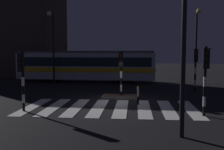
# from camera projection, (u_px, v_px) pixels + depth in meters

# --- Properties ---
(ground_plane) EXTENTS (120.00, 120.00, 0.00)m
(ground_plane) POSITION_uv_depth(u_px,v_px,m) (114.00, 102.00, 16.00)
(ground_plane) COLOR black
(rail_near) EXTENTS (80.00, 0.12, 0.03)m
(rail_near) POSITION_uv_depth(u_px,v_px,m) (126.00, 83.00, 25.82)
(rail_near) COLOR #59595E
(rail_near) RESTS_ON ground
(rail_far) EXTENTS (80.00, 0.12, 0.03)m
(rail_far) POSITION_uv_depth(u_px,v_px,m) (127.00, 82.00, 27.24)
(rail_far) COLOR #59595E
(rail_far) RESTS_ON ground
(crosswalk_zebra) EXTENTS (9.72, 5.22, 0.02)m
(crosswalk_zebra) POSITION_uv_depth(u_px,v_px,m) (110.00, 108.00, 14.37)
(crosswalk_zebra) COLOR silver
(crosswalk_zebra) RESTS_ON ground
(traffic_island) EXTENTS (2.45, 1.43, 0.18)m
(traffic_island) POSITION_uv_depth(u_px,v_px,m) (121.00, 97.00, 17.58)
(traffic_island) COLOR slate
(traffic_island) RESTS_ON ground
(traffic_light_corner_near_left) EXTENTS (0.36, 0.42, 3.14)m
(traffic_light_corner_near_left) POSITION_uv_depth(u_px,v_px,m) (22.00, 72.00, 13.31)
(traffic_light_corner_near_left) COLOR black
(traffic_light_corner_near_left) RESTS_ON ground
(traffic_light_corner_far_right) EXTENTS (0.36, 0.42, 3.41)m
(traffic_light_corner_far_right) POSITION_uv_depth(u_px,v_px,m) (196.00, 63.00, 19.72)
(traffic_light_corner_far_right) COLOR black
(traffic_light_corner_far_right) RESTS_ON ground
(traffic_light_median_centre) EXTENTS (0.36, 0.42, 3.18)m
(traffic_light_median_centre) POSITION_uv_depth(u_px,v_px,m) (121.00, 67.00, 17.32)
(traffic_light_median_centre) COLOR black
(traffic_light_median_centre) RESTS_ON ground
(traffic_light_corner_near_right) EXTENTS (0.36, 0.42, 3.36)m
(traffic_light_corner_near_right) POSITION_uv_depth(u_px,v_px,m) (206.00, 71.00, 12.25)
(traffic_light_corner_near_right) COLOR black
(traffic_light_corner_near_right) RESTS_ON ground
(street_lamp_near_kerb) EXTENTS (0.44, 1.21, 6.72)m
(street_lamp_near_kerb) POSITION_uv_depth(u_px,v_px,m) (185.00, 16.00, 8.80)
(street_lamp_near_kerb) COLOR black
(street_lamp_near_kerb) RESTS_ON ground
(street_lamp_trackside_right) EXTENTS (0.44, 1.21, 6.92)m
(street_lamp_trackside_right) POSITION_uv_depth(u_px,v_px,m) (197.00, 38.00, 23.69)
(street_lamp_trackside_right) COLOR black
(street_lamp_trackside_right) RESTS_ON ground
(street_lamp_trackside_left) EXTENTS (0.44, 1.21, 6.89)m
(street_lamp_trackside_left) POSITION_uv_depth(u_px,v_px,m) (52.00, 39.00, 24.85)
(street_lamp_trackside_left) COLOR black
(street_lamp_trackside_left) RESTS_ON ground
(tram) EXTENTS (14.35, 2.58, 4.15)m
(tram) POSITION_uv_depth(u_px,v_px,m) (86.00, 65.00, 26.95)
(tram) COLOR #B2BCC1
(tram) RESTS_ON ground
(bollard_island_edge) EXTENTS (0.12, 0.12, 1.11)m
(bollard_island_edge) POSITION_uv_depth(u_px,v_px,m) (138.00, 95.00, 15.20)
(bollard_island_edge) COLOR black
(bollard_island_edge) RESTS_ON ground
(building_backdrop) EXTENTS (15.15, 8.00, 12.18)m
(building_backdrop) POSITION_uv_depth(u_px,v_px,m) (3.00, 30.00, 34.57)
(building_backdrop) COLOR #42382D
(building_backdrop) RESTS_ON ground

